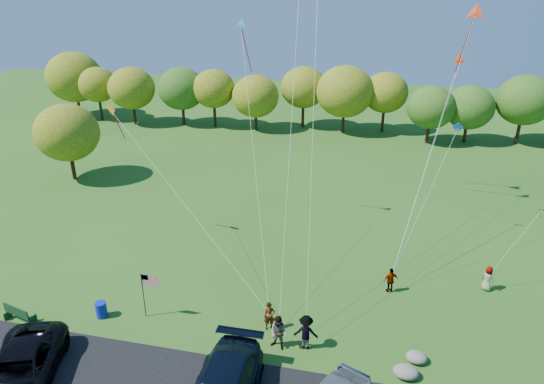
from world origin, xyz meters
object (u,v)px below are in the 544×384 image
at_px(flyer_c, 306,332).
at_px(park_bench, 18,313).
at_px(flyer_d, 391,280).
at_px(flyer_a, 269,316).
at_px(flyer_e, 488,279).
at_px(flyer_b, 279,333).
at_px(trash_barrel, 101,310).
at_px(minivan_dark, 20,370).

height_order(flyer_c, park_bench, flyer_c).
distance_m(flyer_c, flyer_d, 7.06).
distance_m(flyer_a, flyer_e, 13.20).
distance_m(flyer_a, flyer_d, 7.77).
relative_size(flyer_e, park_bench, 0.85).
bearing_deg(flyer_d, flyer_e, 168.18).
distance_m(flyer_d, park_bench, 20.57).
bearing_deg(flyer_b, flyer_a, 138.24).
relative_size(flyer_d, flyer_e, 1.00).
bearing_deg(flyer_c, trash_barrel, -2.56).
bearing_deg(flyer_c, park_bench, 2.60).
bearing_deg(flyer_a, trash_barrel, 166.34).
height_order(minivan_dark, flyer_a, minivan_dark).
xyz_separation_m(flyer_d, flyer_e, (5.52, 1.43, -0.00)).
relative_size(flyer_c, flyer_e, 1.21).
xyz_separation_m(park_bench, trash_barrel, (4.07, 1.39, -0.10)).
distance_m(flyer_d, flyer_e, 5.71).
height_order(flyer_a, flyer_e, flyer_a).
relative_size(flyer_e, trash_barrel, 1.75).
relative_size(minivan_dark, flyer_e, 3.92).
height_order(flyer_e, trash_barrel, flyer_e).
distance_m(minivan_dark, park_bench, 5.06).
xyz_separation_m(flyer_c, flyer_e, (9.58, 7.21, -0.16)).
xyz_separation_m(flyer_b, flyer_c, (1.30, 0.32, 0.01)).
height_order(flyer_a, flyer_b, flyer_b).
xyz_separation_m(flyer_b, trash_barrel, (-9.84, 0.29, -0.48)).
distance_m(flyer_c, flyer_e, 11.99).
bearing_deg(flyer_b, flyer_d, 66.58).
distance_m(minivan_dark, flyer_d, 19.43).
bearing_deg(flyer_c, flyer_d, -127.83).
bearing_deg(flyer_d, trash_barrel, -5.45).
distance_m(flyer_b, flyer_e, 13.23).
bearing_deg(flyer_e, flyer_a, 62.37).
bearing_deg(flyer_b, flyer_c, 31.79).
bearing_deg(minivan_dark, flyer_d, 15.35).
relative_size(flyer_d, trash_barrel, 1.75).
relative_size(flyer_a, flyer_b, 0.86).
xyz_separation_m(flyer_a, park_bench, (-13.15, -2.41, -0.25)).
height_order(minivan_dark, flyer_b, flyer_b).
xyz_separation_m(flyer_e, park_bench, (-24.79, -8.63, -0.23)).
xyz_separation_m(flyer_b, flyer_e, (10.88, 7.53, -0.15)).
bearing_deg(flyer_d, park_bench, -5.88).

